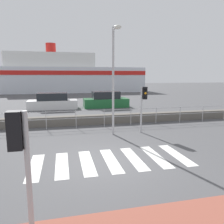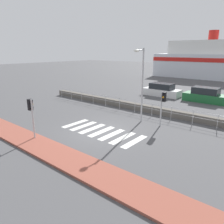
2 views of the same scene
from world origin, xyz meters
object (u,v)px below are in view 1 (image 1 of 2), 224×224
traffic_light_near (20,149)px  parked_car_white (53,102)px  streetlamp (114,69)px  traffic_light_far (143,99)px  parked_car_green (106,100)px  ferry_boat (67,76)px

traffic_light_near → parked_car_white: traffic_light_near is taller
streetlamp → parked_car_white: (-3.52, 10.48, -2.84)m
traffic_light_near → traffic_light_far: traffic_light_near is taller
traffic_light_far → parked_car_green: traffic_light_far is taller
ferry_boat → parked_car_white: (-1.85, -21.71, -2.42)m
traffic_light_far → streetlamp: 2.38m
traffic_light_far → streetlamp: streetlamp is taller
streetlamp → parked_car_green: bearing=81.1°
parked_car_green → parked_car_white: bearing=180.0°
parked_car_green → traffic_light_near: bearing=-106.1°
traffic_light_near → parked_car_green: size_ratio=0.58×
ferry_boat → traffic_light_far: bearing=-83.9°
traffic_light_near → ferry_boat: size_ratio=0.09×
traffic_light_near → parked_car_green: traffic_light_near is taller
traffic_light_near → parked_car_white: (-0.14, 17.46, -1.23)m
traffic_light_far → ferry_boat: 32.10m
streetlamp → parked_car_green: (1.65, 10.48, -2.82)m
traffic_light_far → parked_car_green: (-0.07, 10.19, -1.20)m
traffic_light_near → streetlamp: size_ratio=0.46×
streetlamp → parked_car_white: 11.42m
streetlamp → ferry_boat: bearing=93.0°
traffic_light_far → parked_car_green: bearing=90.4°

